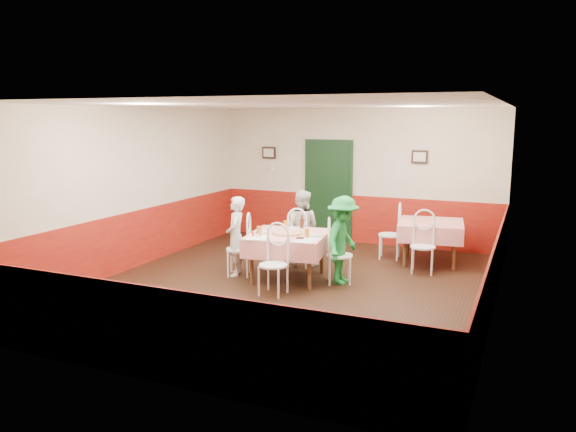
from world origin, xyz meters
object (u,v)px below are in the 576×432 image
at_px(chair_right, 339,255).
at_px(chair_second_a, 390,235).
at_px(chair_near, 273,265).
at_px(glass_b, 307,233).
at_px(chair_far, 300,241).
at_px(glass_a, 259,231).
at_px(second_table, 430,242).
at_px(glass_c, 285,225).
at_px(diner_right, 343,240).
at_px(pizza, 288,233).
at_px(main_table, 288,257).
at_px(chair_second_b, 423,247).
at_px(wallet, 300,238).
at_px(beer_bottle, 302,223).
at_px(diner_far, 301,228).
at_px(chair_left, 239,249).
at_px(diner_left, 236,236).

xyz_separation_m(chair_right, chair_second_a, (0.36, 1.89, 0.00)).
relative_size(chair_near, glass_b, 6.76).
height_order(chair_far, glass_a, glass_a).
distance_m(second_table, chair_right, 2.19).
height_order(chair_far, chair_near, same).
relative_size(chair_far, glass_a, 6.04).
xyz_separation_m(glass_c, diner_right, (1.10, -0.23, -0.12)).
bearing_deg(second_table, glass_a, -134.62).
distance_m(chair_right, pizza, 0.91).
bearing_deg(main_table, chair_second_b, 32.92).
bearing_deg(wallet, glass_c, 121.42).
relative_size(chair_second_b, beer_bottle, 4.17).
distance_m(chair_right, glass_b, 0.65).
distance_m(chair_second_a, diner_far, 1.76).
bearing_deg(pizza, beer_bottle, 82.83).
relative_size(second_table, glass_c, 8.33).
bearing_deg(chair_far, chair_right, 140.77).
relative_size(second_table, beer_bottle, 5.20).
bearing_deg(diner_right, chair_far, 57.13).
xyz_separation_m(chair_second_b, diner_far, (-2.08, -0.37, 0.23)).
bearing_deg(chair_near, pizza, 99.06).
bearing_deg(wallet, chair_left, 164.05).
relative_size(second_table, chair_left, 1.24).
bearing_deg(beer_bottle, chair_right, -21.98).
xyz_separation_m(chair_second_a, glass_c, (-1.41, -1.65, 0.38)).
bearing_deg(glass_c, pizza, -61.56).
bearing_deg(pizza, wallet, -37.94).
xyz_separation_m(main_table, chair_far, (-0.13, 0.84, 0.08)).
relative_size(glass_b, diner_left, 0.10).
bearing_deg(pizza, chair_second_a, 59.54).
height_order(chair_left, chair_far, same).
bearing_deg(glass_c, chair_second_a, 49.53).
bearing_deg(second_table, glass_b, -126.03).
relative_size(main_table, chair_near, 1.36).
xyz_separation_m(main_table, diner_right, (0.89, 0.13, 0.33)).
relative_size(chair_right, diner_far, 0.66).
height_order(main_table, glass_b, glass_b).
bearing_deg(diner_far, diner_left, 50.99).
xyz_separation_m(chair_right, diner_right, (0.05, 0.01, 0.25)).
distance_m(glass_c, diner_right, 1.13).
height_order(main_table, diner_right, diner_right).
height_order(main_table, chair_second_a, chair_second_a).
bearing_deg(chair_left, glass_c, 108.08).
distance_m(chair_left, chair_right, 1.70).
height_order(glass_c, diner_right, diner_right).
bearing_deg(wallet, chair_right, 30.00).
xyz_separation_m(second_table, chair_second_a, (-0.75, 0.00, 0.08)).
relative_size(pizza, diner_left, 0.36).
distance_m(chair_near, pizza, 0.89).
relative_size(chair_far, chair_near, 1.00).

